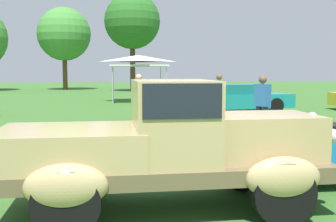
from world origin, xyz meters
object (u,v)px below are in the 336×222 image
object	(u,v)px
feature_pickup_truck	(167,145)
spectator_far_side	(262,104)
spectator_between_cars	(219,95)
canopy_tent_left_field	(138,60)
spectator_by_row	(139,95)
show_car_teal	(238,98)

from	to	relation	value
feature_pickup_truck	spectator_far_side	world-z (taller)	feature_pickup_truck
spectator_between_cars	canopy_tent_left_field	distance (m)	9.67
feature_pickup_truck	spectator_far_side	distance (m)	6.30
feature_pickup_truck	canopy_tent_left_field	distance (m)	18.73
spectator_between_cars	feature_pickup_truck	bearing A→B (deg)	-108.08
feature_pickup_truck	spectator_by_row	world-z (taller)	feature_pickup_truck
feature_pickup_truck	spectator_between_cars	distance (m)	9.92
spectator_by_row	canopy_tent_left_field	world-z (taller)	canopy_tent_left_field
show_car_teal	spectator_between_cars	size ratio (longest dim) A/B	2.83
spectator_by_row	spectator_between_cars	bearing A→B (deg)	-6.44
show_car_teal	spectator_between_cars	world-z (taller)	spectator_between_cars
feature_pickup_truck	spectator_by_row	size ratio (longest dim) A/B	2.54
spectator_by_row	spectator_far_side	world-z (taller)	same
spectator_by_row	show_car_teal	bearing A→B (deg)	27.90
feature_pickup_truck	canopy_tent_left_field	world-z (taller)	canopy_tent_left_field
spectator_between_cars	canopy_tent_left_field	bearing A→B (deg)	105.08
spectator_by_row	spectator_far_side	distance (m)	5.36
feature_pickup_truck	spectator_far_side	xyz separation A→B (m)	(3.25, 5.39, 0.05)
show_car_teal	canopy_tent_left_field	bearing A→B (deg)	121.83
spectator_far_side	canopy_tent_left_field	distance (m)	13.61
feature_pickup_truck	show_car_teal	world-z (taller)	feature_pickup_truck
spectator_by_row	spectator_far_side	bearing A→B (deg)	-54.67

